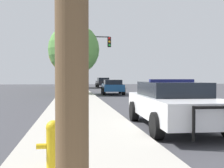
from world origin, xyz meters
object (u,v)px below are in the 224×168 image
object	(u,v)px
police_car	(173,103)
car_background_distant	(103,82)
tree_sidewalk_mid	(74,49)
fire_hydrant	(53,144)
traffic_light	(86,52)
car_background_midblock	(113,86)
tree_sidewalk_far	(70,52)

from	to	relation	value
police_car	car_background_distant	bearing A→B (deg)	-90.82
tree_sidewalk_mid	fire_hydrant	bearing A→B (deg)	-91.37
police_car	tree_sidewalk_mid	world-z (taller)	tree_sidewalk_mid
police_car	traffic_light	xyz separation A→B (m)	(-1.85, 16.66, 3.03)
police_car	traffic_light	distance (m)	17.03
tree_sidewalk_mid	traffic_light	bearing A→B (deg)	-22.70
police_car	car_background_midblock	size ratio (longest dim) A/B	1.17
car_background_midblock	tree_sidewalk_mid	distance (m)	4.82
police_car	tree_sidewalk_mid	bearing A→B (deg)	-78.45
car_background_midblock	car_background_distant	bearing A→B (deg)	89.64
fire_hydrant	tree_sidewalk_far	xyz separation A→B (m)	(0.10, 37.18, 4.71)
fire_hydrant	tree_sidewalk_mid	xyz separation A→B (m)	(0.50, 21.01, 3.52)
fire_hydrant	car_background_midblock	distance (m)	21.18
police_car	car_background_distant	distance (m)	34.67
traffic_light	car_background_distant	bearing A→B (deg)	78.86
car_background_distant	fire_hydrant	bearing A→B (deg)	-98.67
fire_hydrant	car_background_midblock	xyz separation A→B (m)	(3.97, 20.81, 0.18)
car_background_distant	tree_sidewalk_mid	world-z (taller)	tree_sidewalk_mid
fire_hydrant	tree_sidewalk_far	distance (m)	37.48
car_background_midblock	tree_sidewalk_far	bearing A→B (deg)	106.50
fire_hydrant	tree_sidewalk_mid	distance (m)	21.31
police_car	fire_hydrant	size ratio (longest dim) A/B	6.59
fire_hydrant	traffic_light	bearing A→B (deg)	85.72
police_car	traffic_light	bearing A→B (deg)	-81.70
police_car	car_background_midblock	distance (m)	16.90
fire_hydrant	car_background_distant	size ratio (longest dim) A/B	0.18
police_car	tree_sidewalk_mid	xyz separation A→B (m)	(-2.88, 17.09, 3.30)
police_car	tree_sidewalk_far	bearing A→B (deg)	-82.38
car_background_midblock	car_background_distant	world-z (taller)	car_background_distant
traffic_light	tree_sidewalk_mid	world-z (taller)	tree_sidewalk_mid
traffic_light	car_background_midblock	distance (m)	3.93
tree_sidewalk_far	car_background_distant	bearing A→B (deg)	15.40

